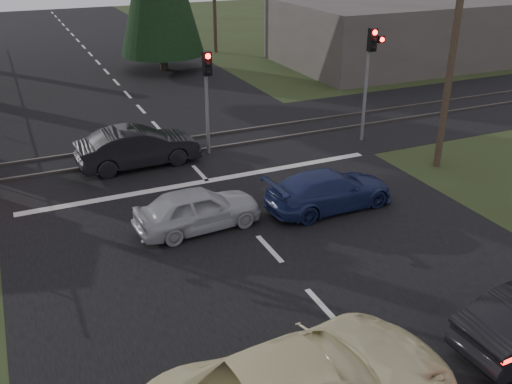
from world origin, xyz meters
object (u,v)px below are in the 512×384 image
traffic_signal_center (207,86)px  utility_pole_near (455,40)px  traffic_signal_right (371,63)px  dark_car_far (138,147)px  silver_car (198,209)px  blue_sedan (330,190)px

traffic_signal_center → utility_pole_near: bearing=-32.0°
traffic_signal_right → traffic_signal_center: 6.68m
traffic_signal_right → traffic_signal_center: (-6.55, 1.20, -0.51)m
utility_pole_near → dark_car_far: (-10.35, 4.66, -3.98)m
silver_car → blue_sedan: bearing=-99.2°
utility_pole_near → dark_car_far: bearing=155.8°
silver_car → dark_car_far: bearing=0.5°
utility_pole_near → blue_sedan: bearing=-165.9°
dark_car_far → silver_car: bearing=-178.4°
traffic_signal_center → silver_car: bearing=-113.1°
traffic_signal_right → silver_car: (-8.97, -4.47, -2.66)m
blue_sedan → dark_car_far: size_ratio=0.94×
traffic_signal_center → silver_car: traffic_signal_center is taller
utility_pole_near → dark_car_far: 12.03m
dark_car_far → blue_sedan: bearing=-144.7°
utility_pole_near → silver_car: (-9.92, -1.00, -4.08)m
utility_pole_near → blue_sedan: size_ratio=2.09×
traffic_signal_center → silver_car: 6.54m
traffic_signal_right → utility_pole_near: bearing=-74.7°
traffic_signal_right → blue_sedan: bearing=-133.6°
utility_pole_near → silver_car: 10.78m
traffic_signal_right → silver_car: size_ratio=1.23×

